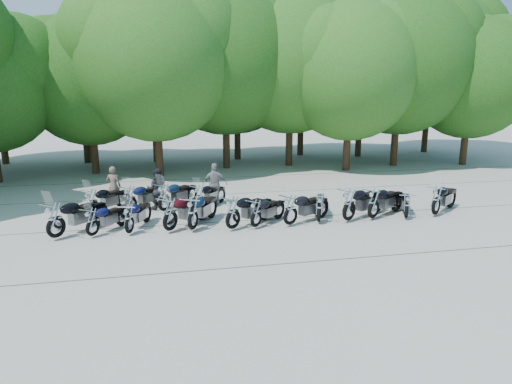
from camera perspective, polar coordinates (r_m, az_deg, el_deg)
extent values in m
plane|color=#9A948B|center=(16.09, 1.09, -5.01)|extent=(90.00, 90.00, 0.00)
cylinder|color=#3A2614|center=(28.21, -19.60, 5.53)|extent=(0.44, 0.44, 3.31)
sphere|color=#286319|center=(28.01, -20.18, 12.97)|extent=(7.31, 7.31, 7.31)
cylinder|color=#3A2614|center=(26.32, -12.10, 6.19)|extent=(0.44, 0.44, 3.93)
sphere|color=#357721|center=(26.18, -12.57, 15.70)|extent=(8.70, 8.70, 8.70)
cylinder|color=#3A2614|center=(28.42, -3.74, 7.14)|extent=(0.44, 0.44, 4.13)
sphere|color=#286319|center=(28.32, -3.89, 16.39)|extent=(9.13, 9.13, 9.13)
cylinder|color=#3A2614|center=(29.38, 4.19, 7.29)|extent=(0.44, 0.44, 4.09)
sphere|color=#357721|center=(29.28, 4.34, 16.15)|extent=(9.04, 9.04, 9.04)
cylinder|color=#3A2614|center=(28.14, 11.32, 6.33)|extent=(0.44, 0.44, 3.62)
sphere|color=#357721|center=(27.98, 11.70, 14.51)|extent=(8.00, 8.00, 8.00)
cylinder|color=#3A2614|center=(30.58, 16.99, 6.88)|extent=(0.44, 0.44, 3.98)
sphere|color=#286319|center=(30.46, 17.56, 15.14)|extent=(8.79, 8.79, 8.79)
cylinder|color=#3A2614|center=(32.60, 24.65, 6.11)|extent=(0.44, 0.44, 3.41)
sphere|color=#286319|center=(32.44, 25.29, 12.73)|extent=(7.53, 7.53, 7.53)
cylinder|color=#3A2614|center=(34.19, -29.09, 5.95)|extent=(0.44, 0.44, 3.44)
cylinder|color=#3A2614|center=(32.41, -20.50, 6.54)|extent=(0.44, 0.44, 3.52)
sphere|color=#357721|center=(32.25, -21.06, 13.43)|extent=(7.78, 7.78, 7.78)
cylinder|color=#3A2614|center=(31.50, -12.42, 6.80)|extent=(0.44, 0.44, 3.42)
sphere|color=#286319|center=(31.34, -12.77, 13.70)|extent=(7.56, 7.56, 7.56)
cylinder|color=#3A2614|center=(31.96, -2.34, 7.31)|extent=(0.44, 0.44, 3.56)
sphere|color=#286319|center=(31.81, -2.40, 14.40)|extent=(7.88, 7.88, 7.88)
cylinder|color=#3A2614|center=(34.06, 5.59, 7.78)|extent=(0.44, 0.44, 3.76)
sphere|color=#286319|center=(33.94, 5.75, 14.79)|extent=(8.31, 8.31, 8.31)
cylinder|color=#3A2614|center=(34.20, 12.74, 7.43)|extent=(0.44, 0.44, 3.63)
sphere|color=#357721|center=(34.06, 13.09, 14.17)|extent=(8.02, 8.02, 8.02)
cylinder|color=#3A2614|center=(37.79, 20.48, 8.01)|extent=(0.44, 0.44, 4.37)
sphere|color=#286319|center=(37.74, 21.09, 15.34)|extent=(9.67, 9.67, 9.67)
imported|color=brown|center=(20.30, -17.36, 0.72)|extent=(0.72, 0.58, 1.71)
imported|color=black|center=(19.18, -12.24, 0.36)|extent=(0.94, 0.79, 1.74)
imported|color=gray|center=(19.57, -5.15, 0.98)|extent=(1.12, 0.61, 1.82)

